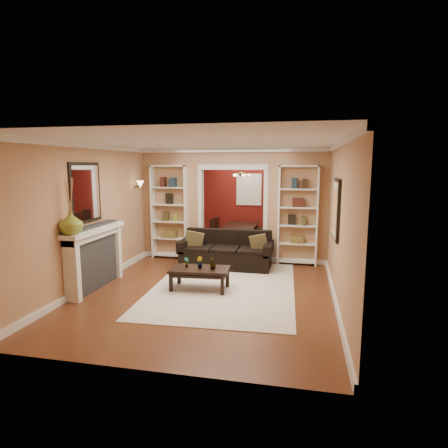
% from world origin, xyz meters
% --- Properties ---
extents(floor, '(8.00, 8.00, 0.00)m').
position_xyz_m(floor, '(0.00, 0.00, 0.00)').
color(floor, brown).
rests_on(floor, ground).
extents(ceiling, '(8.00, 8.00, 0.00)m').
position_xyz_m(ceiling, '(0.00, 0.00, 2.70)').
color(ceiling, white).
rests_on(ceiling, ground).
extents(wall_back, '(8.00, 0.00, 8.00)m').
position_xyz_m(wall_back, '(0.00, 4.00, 1.35)').
color(wall_back, tan).
rests_on(wall_back, ground).
extents(wall_front, '(8.00, 0.00, 8.00)m').
position_xyz_m(wall_front, '(0.00, -4.00, 1.35)').
color(wall_front, tan).
rests_on(wall_front, ground).
extents(wall_left, '(0.00, 8.00, 8.00)m').
position_xyz_m(wall_left, '(-2.25, 0.00, 1.35)').
color(wall_left, tan).
rests_on(wall_left, ground).
extents(wall_right, '(0.00, 8.00, 8.00)m').
position_xyz_m(wall_right, '(2.25, 0.00, 1.35)').
color(wall_right, tan).
rests_on(wall_right, ground).
extents(partition_wall, '(4.50, 0.15, 2.70)m').
position_xyz_m(partition_wall, '(0.00, 1.20, 1.35)').
color(partition_wall, tan).
rests_on(partition_wall, floor).
extents(red_back_panel, '(4.44, 0.04, 2.64)m').
position_xyz_m(red_back_panel, '(0.00, 3.97, 1.32)').
color(red_back_panel, maroon).
rests_on(red_back_panel, floor).
extents(dining_window, '(0.78, 0.03, 0.98)m').
position_xyz_m(dining_window, '(0.00, 3.93, 1.55)').
color(dining_window, '#8CA5CC').
rests_on(dining_window, wall_back).
extents(area_rug, '(2.78, 3.79, 0.01)m').
position_xyz_m(area_rug, '(0.23, -0.97, 0.01)').
color(area_rug, silver).
rests_on(area_rug, floor).
extents(sofa, '(2.10, 0.90, 0.82)m').
position_xyz_m(sofa, '(-0.01, 0.45, 0.41)').
color(sofa, black).
rests_on(sofa, floor).
extents(pillow_left, '(0.42, 0.21, 0.40)m').
position_xyz_m(pillow_left, '(-0.76, 0.43, 0.60)').
color(pillow_left, brown).
rests_on(pillow_left, sofa).
extents(pillow_right, '(0.38, 0.14, 0.37)m').
position_xyz_m(pillow_right, '(0.73, 0.43, 0.59)').
color(pillow_right, brown).
rests_on(pillow_right, sofa).
extents(coffee_table, '(1.13, 0.67, 0.41)m').
position_xyz_m(coffee_table, '(-0.18, -1.18, 0.21)').
color(coffee_table, black).
rests_on(coffee_table, floor).
extents(plant_left, '(0.11, 0.12, 0.20)m').
position_xyz_m(plant_left, '(-0.43, -1.18, 0.51)').
color(plant_left, '#336626').
rests_on(plant_left, coffee_table).
extents(plant_center, '(0.15, 0.15, 0.22)m').
position_xyz_m(plant_center, '(-0.18, -1.18, 0.52)').
color(plant_center, '#336626').
rests_on(plant_center, coffee_table).
extents(plant_right, '(0.12, 0.12, 0.22)m').
position_xyz_m(plant_right, '(0.07, -1.18, 0.52)').
color(plant_right, '#336626').
rests_on(plant_right, coffee_table).
extents(bookshelf_left, '(0.90, 0.30, 2.30)m').
position_xyz_m(bookshelf_left, '(-1.55, 1.03, 1.15)').
color(bookshelf_left, white).
rests_on(bookshelf_left, floor).
extents(bookshelf_right, '(0.90, 0.30, 2.30)m').
position_xyz_m(bookshelf_right, '(1.55, 1.03, 1.15)').
color(bookshelf_right, white).
rests_on(bookshelf_right, floor).
extents(fireplace, '(0.32, 1.70, 1.16)m').
position_xyz_m(fireplace, '(-2.09, -1.50, 0.58)').
color(fireplace, white).
rests_on(fireplace, floor).
extents(vase, '(0.40, 0.40, 0.40)m').
position_xyz_m(vase, '(-2.09, -2.20, 1.36)').
color(vase, olive).
rests_on(vase, fireplace).
extents(mirror, '(0.03, 0.95, 1.10)m').
position_xyz_m(mirror, '(-2.23, -1.50, 1.80)').
color(mirror, silver).
rests_on(mirror, wall_left).
extents(wall_sconce, '(0.18, 0.18, 0.22)m').
position_xyz_m(wall_sconce, '(-2.15, 0.55, 1.83)').
color(wall_sconce, '#FFE0A5').
rests_on(wall_sconce, wall_left).
extents(framed_art, '(0.04, 0.85, 1.05)m').
position_xyz_m(framed_art, '(2.21, -1.00, 1.55)').
color(framed_art, black).
rests_on(framed_art, wall_right).
extents(dining_table, '(1.64, 0.91, 0.58)m').
position_xyz_m(dining_table, '(-0.06, 2.81, 0.29)').
color(dining_table, black).
rests_on(dining_table, floor).
extents(dining_chair_nw, '(0.48, 0.48, 0.83)m').
position_xyz_m(dining_chair_nw, '(-0.61, 2.51, 0.42)').
color(dining_chair_nw, black).
rests_on(dining_chair_nw, floor).
extents(dining_chair_ne, '(0.54, 0.54, 0.88)m').
position_xyz_m(dining_chair_ne, '(0.49, 2.51, 0.44)').
color(dining_chair_ne, black).
rests_on(dining_chair_ne, floor).
extents(dining_chair_sw, '(0.52, 0.52, 0.80)m').
position_xyz_m(dining_chair_sw, '(-0.61, 3.11, 0.40)').
color(dining_chair_sw, black).
rests_on(dining_chair_sw, floor).
extents(dining_chair_se, '(0.60, 0.60, 0.92)m').
position_xyz_m(dining_chair_se, '(0.49, 3.11, 0.46)').
color(dining_chair_se, black).
rests_on(dining_chair_se, floor).
extents(chandelier, '(0.50, 0.50, 0.30)m').
position_xyz_m(chandelier, '(0.00, 2.70, 2.02)').
color(chandelier, '#392C1A').
rests_on(chandelier, ceiling).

